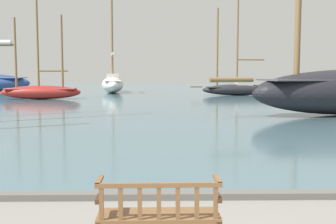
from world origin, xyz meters
The scene contains 6 objects.
harbor_water centered at (0.00, 44.00, 0.04)m, with size 100.00×80.00×0.08m, color #476670.
quay_edge_kerb centered at (0.00, 3.85, 0.06)m, with size 40.00×0.30×0.12m, color #5B5954.
park_bench centered at (-0.55, 1.69, 0.47)m, with size 1.61×0.54×0.92m.
sailboat_mid_starboard centered at (-10.25, 30.79, 0.81)m, with size 6.51×2.03×8.67m.
sailboat_far_starboard centered at (6.92, 36.21, 0.84)m, with size 8.17×2.38×9.93m.
sailboat_centre_channel centered at (-5.67, 41.94, 1.15)m, with size 3.29×8.92×11.63m.
Camera 1 is at (-0.53, -3.65, 2.31)m, focal length 45.00 mm.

